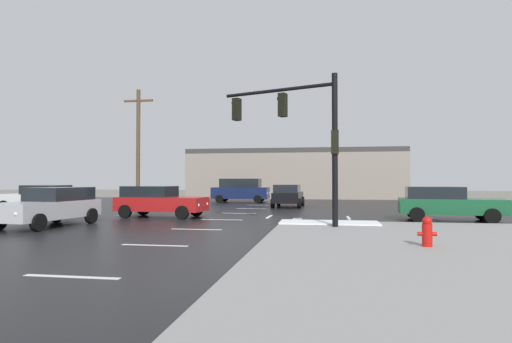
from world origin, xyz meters
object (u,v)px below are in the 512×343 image
sedan_white (39,197)px  sedan_silver (52,206)px  fire_hydrant (427,231)px  traffic_signal_mast (302,126)px  suv_navy (241,190)px  sedan_red (158,201)px  sedan_black (288,195)px  sedan_green (446,203)px  utility_pole_far (138,145)px

sedan_white → sedan_silver: 10.03m
fire_hydrant → sedan_silver: bearing=164.1°
traffic_signal_mast → suv_navy: 19.96m
sedan_red → sedan_black: size_ratio=1.02×
sedan_green → sedan_red: bearing=-172.6°
sedan_silver → utility_pole_far: 13.57m
sedan_green → utility_pole_far: size_ratio=0.55×
sedan_red → sedan_black: (5.81, 9.35, 0.00)m
sedan_white → sedan_black: size_ratio=1.01×
sedan_white → utility_pole_far: size_ratio=0.54×
sedan_white → sedan_green: (23.00, -2.75, 0.00)m
sedan_black → sedan_silver: (-8.51, -14.03, 0.00)m
fire_hydrant → sedan_white: size_ratio=0.17×
sedan_red → utility_pole_far: 10.25m
sedan_silver → sedan_white: bearing=-135.4°
sedan_black → utility_pole_far: bearing=97.3°
fire_hydrant → sedan_black: sedan_black is taller
fire_hydrant → sedan_white: bearing=149.9°
sedan_green → suv_navy: bearing=136.9°
suv_navy → sedan_silver: bearing=-101.5°
sedan_white → traffic_signal_mast: bearing=160.5°
sedan_silver → sedan_red: bearing=155.2°
fire_hydrant → utility_pole_far: bearing=133.6°
utility_pole_far → suv_navy: bearing=47.6°
fire_hydrant → sedan_green: (2.87, 8.94, 0.32)m
sedan_white → sedan_red: 9.57m
sedan_white → suv_navy: size_ratio=0.95×
sedan_red → suv_navy: bearing=90.1°
sedan_white → utility_pole_far: (4.10, 5.13, 3.60)m
traffic_signal_mast → sedan_silver: traffic_signal_mast is taller
traffic_signal_mast → sedan_green: bearing=-128.3°
traffic_signal_mast → sedan_red: (-7.50, 3.71, -3.19)m
sedan_red → sedan_silver: (-2.70, -4.68, 0.00)m
sedan_green → sedan_white: bearing=179.2°
traffic_signal_mast → sedan_silver: size_ratio=1.25×
sedan_red → sedan_green: 13.94m
traffic_signal_mast → sedan_red: size_ratio=1.26×
sedan_black → sedan_silver: same height
traffic_signal_mast → sedan_green: 8.24m
traffic_signal_mast → sedan_black: bearing=-63.1°
sedan_silver → utility_pole_far: utility_pole_far is taller
traffic_signal_mast → sedan_white: traffic_signal_mast is taller
sedan_green → traffic_signal_mast: bearing=-141.9°
traffic_signal_mast → suv_navy: traffic_signal_mast is taller
fire_hydrant → sedan_white: (-20.13, 11.69, 0.32)m
sedan_white → fire_hydrant: bearing=152.7°
sedan_green → sedan_black: bearing=138.0°
suv_navy → sedan_green: bearing=-49.4°
sedan_black → sedan_green: same height
sedan_silver → suv_navy: suv_navy is taller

